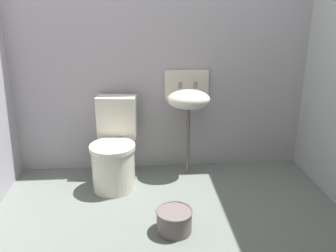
{
  "coord_description": "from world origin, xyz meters",
  "views": [
    {
      "loc": [
        -0.2,
        -2.26,
        1.58
      ],
      "look_at": [
        0.0,
        0.26,
        0.7
      ],
      "focal_mm": 37.5,
      "sensor_mm": 36.0,
      "label": 1
    }
  ],
  "objects": [
    {
      "name": "wall_back",
      "position": [
        0.0,
        1.08,
        1.23
      ],
      "size": [
        3.21,
        0.1,
        2.47
      ],
      "primitive_type": "cube",
      "color": "#AAA5AA",
      "rests_on": "ground"
    },
    {
      "name": "sink",
      "position": [
        0.24,
        0.87,
        0.75
      ],
      "size": [
        0.42,
        0.35,
        0.99
      ],
      "color": "#685A58",
      "rests_on": "ground"
    },
    {
      "name": "bucket",
      "position": [
        0.02,
        -0.09,
        0.09
      ],
      "size": [
        0.27,
        0.27,
        0.18
      ],
      "color": "#685A58",
      "rests_on": "ground"
    },
    {
      "name": "ground_plane",
      "position": [
        0.0,
        0.0,
        -0.04
      ],
      "size": [
        3.21,
        2.46,
        0.08
      ],
      "primitive_type": "cube",
      "color": "slate"
    },
    {
      "name": "toilet_near_wall",
      "position": [
        -0.45,
        0.68,
        0.32
      ],
      "size": [
        0.44,
        0.63,
        0.78
      ],
      "rotation": [
        0.0,
        0.0,
        3.03
      ],
      "color": "silver",
      "rests_on": "ground"
    }
  ]
}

